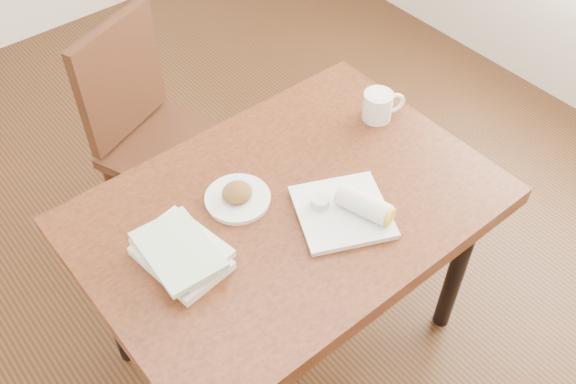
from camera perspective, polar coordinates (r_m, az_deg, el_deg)
ground at (r=2.48m, az=0.00°, el=-12.77°), size 4.00×5.00×0.01m
table at (r=1.93m, az=0.00°, el=-2.70°), size 1.20×0.83×0.75m
chair_far at (r=2.46m, az=-12.00°, el=5.68°), size 0.54×0.54×0.95m
plate_scone at (r=1.86m, az=-4.51°, el=-0.40°), size 0.19×0.19×0.06m
coffee_mug at (r=2.13m, az=8.09°, el=7.66°), size 0.14×0.10×0.10m
plate_burrito at (r=1.82m, az=5.44°, el=-1.55°), size 0.34×0.34×0.09m
book_stack at (r=1.73m, az=-9.51°, el=-5.34°), size 0.21×0.28×0.07m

